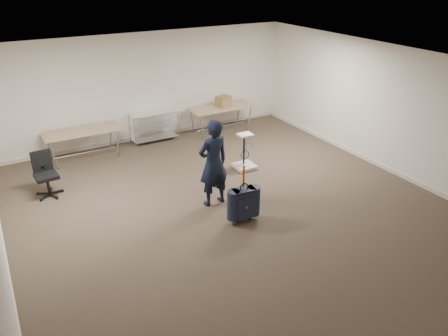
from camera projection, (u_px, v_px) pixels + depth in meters
ground at (235, 211)px, 8.44m from camera, size 9.00×9.00×0.00m
room_shell at (202, 181)px, 9.50m from camera, size 8.00×9.00×9.00m
folding_table_left at (82, 132)px, 10.41m from camera, size 1.80×0.75×0.73m
folding_table_right at (221, 109)px, 12.10m from camera, size 1.80×0.75×0.73m
wire_shelf at (154, 125)px, 11.55m from camera, size 1.22×0.47×0.80m
person at (213, 163)px, 8.35m from camera, size 0.67×0.47×1.75m
suitcase at (244, 203)px, 7.95m from camera, size 0.43×0.27×1.13m
office_chair at (47, 182)px, 8.92m from camera, size 0.56×0.56×0.93m
equipment_cart at (245, 160)px, 10.09m from camera, size 0.48×0.48×0.86m
cardboard_box at (223, 101)px, 12.04m from camera, size 0.46×0.40×0.29m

